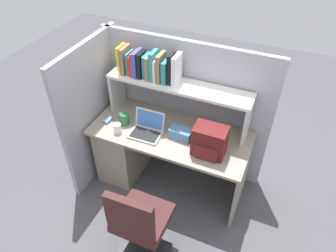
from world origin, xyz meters
The scene contains 13 objects.
ground_plane centered at (0.00, 0.00, 0.00)m, with size 8.00×8.00×0.00m, color #4C4C51.
desk centered at (-0.39, 0.00, 0.40)m, with size 1.60×0.70×0.73m.
cubicle_partition_rear centered at (0.00, 0.38, 0.78)m, with size 1.84×0.05×1.55m, color #9E9EA8.
cubicle_partition_left centered at (-0.85, -0.05, 0.78)m, with size 0.05×1.06×1.55m, color #9E9EA8.
overhead_hutch centered at (0.00, 0.20, 1.08)m, with size 1.44×0.28×0.45m.
reference_books_on_shelf centered at (-0.30, 0.20, 1.31)m, with size 0.62×0.19×0.30m.
laptop centered at (-0.21, -0.10, 0.78)m, with size 0.32×0.26×0.22m.
backpack centered at (0.44, -0.12, 0.87)m, with size 0.30×0.22×0.29m.
computer_mouse centered at (-0.66, -0.10, 0.75)m, with size 0.06×0.10×0.03m, color #7299C6.
paper_cup centered at (-0.48, -0.20, 0.78)m, with size 0.08×0.08×0.10m, color white.
tissue_box centered at (0.13, -0.03, 0.78)m, with size 0.22×0.12×0.10m, color teal.
snack_canister centered at (-0.48, -0.06, 0.79)m, with size 0.10×0.10×0.13m, color #26723F.
office_chair centered at (0.10, -0.88, 0.39)m, with size 0.52×0.52×0.93m.
Camera 1 is at (0.93, -2.19, 2.80)m, focal length 33.81 mm.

